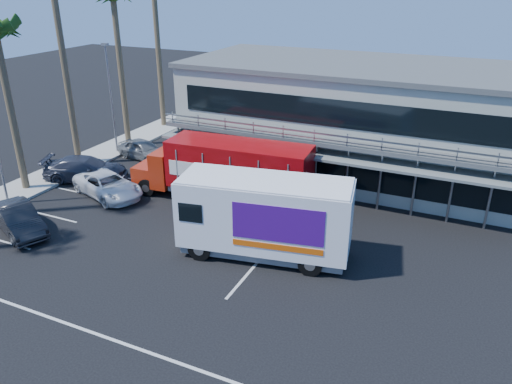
% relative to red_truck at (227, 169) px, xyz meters
% --- Properties ---
extents(ground, '(120.00, 120.00, 0.00)m').
position_rel_red_truck_xyz_m(ground, '(2.56, -6.90, -2.01)').
color(ground, black).
rests_on(ground, ground).
extents(building, '(22.40, 12.00, 7.30)m').
position_rel_red_truck_xyz_m(building, '(5.56, 8.04, 1.64)').
color(building, '#A3A698').
rests_on(building, ground).
extents(curb_strip, '(3.00, 32.00, 0.16)m').
position_rel_red_truck_xyz_m(curb_strip, '(-12.44, -0.90, -1.93)').
color(curb_strip, '#A5A399').
rests_on(curb_strip, ground).
extents(palm_e, '(2.80, 2.80, 12.25)m').
position_rel_red_truck_xyz_m(palm_e, '(-12.14, 6.10, 8.56)').
color(palm_e, brown).
rests_on(palm_e, ground).
extents(light_pole_far, '(0.50, 0.25, 8.09)m').
position_rel_red_truck_xyz_m(light_pole_far, '(-11.64, 4.10, 2.49)').
color(light_pole_far, gray).
rests_on(light_pole_far, ground).
extents(red_truck, '(11.04, 3.37, 3.66)m').
position_rel_red_truck_xyz_m(red_truck, '(0.00, 0.00, 0.00)').
color(red_truck, '#A8250D').
rests_on(red_truck, ground).
extents(white_van, '(8.40, 4.14, 3.93)m').
position_rel_red_truck_xyz_m(white_van, '(4.55, -4.90, 0.07)').
color(white_van, white).
rests_on(white_van, ground).
extents(parked_car_b, '(4.87, 3.35, 1.52)m').
position_rel_red_truck_xyz_m(parked_car_b, '(-8.12, -8.16, -1.25)').
color(parked_car_b, black).
rests_on(parked_car_b, ground).
extents(parked_car_c, '(5.58, 3.91, 1.41)m').
position_rel_red_truck_xyz_m(parked_car_c, '(-6.94, -2.50, -1.31)').
color(parked_car_c, white).
rests_on(parked_car_c, ground).
extents(parked_car_d, '(5.85, 4.09, 1.57)m').
position_rel_red_truck_xyz_m(parked_car_d, '(-9.94, -1.07, -1.23)').
color(parked_car_d, '#303341').
rests_on(parked_car_d, ground).
extents(parked_car_e, '(4.45, 2.48, 1.43)m').
position_rel_red_truck_xyz_m(parked_car_e, '(-9.03, 3.90, -1.30)').
color(parked_car_e, slate).
rests_on(parked_car_e, ground).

